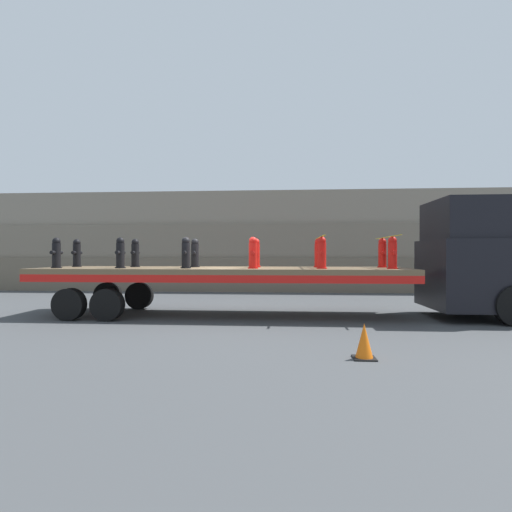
% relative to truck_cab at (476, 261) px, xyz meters
% --- Properties ---
extents(ground_plane, '(120.00, 120.00, 0.00)m').
position_rel_truck_cab_xyz_m(ground_plane, '(-7.02, 0.00, -1.58)').
color(ground_plane, '#3F4244').
extents(rock_cliff, '(60.00, 3.30, 4.76)m').
position_rel_truck_cab_xyz_m(rock_cliff, '(-7.02, 8.64, 0.80)').
color(rock_cliff, '#665B4C').
rests_on(rock_cliff, ground_plane).
extents(truck_cab, '(2.46, 2.59, 3.24)m').
position_rel_truck_cab_xyz_m(truck_cab, '(0.00, 0.00, 0.00)').
color(truck_cab, black).
rests_on(truck_cab, ground_plane).
extents(flatbed_trailer, '(10.47, 2.61, 1.37)m').
position_rel_truck_cab_xyz_m(flatbed_trailer, '(-7.61, 0.00, -0.44)').
color(flatbed_trailer, brown).
rests_on(flatbed_trailer, ground_plane).
extents(fire_hydrant_black_near_0, '(0.29, 0.50, 0.86)m').
position_rel_truck_cab_xyz_m(fire_hydrant_black_near_0, '(-11.66, -0.55, 0.21)').
color(fire_hydrant_black_near_0, black).
rests_on(fire_hydrant_black_near_0, flatbed_trailer).
extents(fire_hydrant_black_far_0, '(0.29, 0.50, 0.86)m').
position_rel_truck_cab_xyz_m(fire_hydrant_black_far_0, '(-11.66, 0.55, 0.21)').
color(fire_hydrant_black_far_0, black).
rests_on(fire_hydrant_black_far_0, flatbed_trailer).
extents(fire_hydrant_black_near_1, '(0.29, 0.50, 0.86)m').
position_rel_truck_cab_xyz_m(fire_hydrant_black_near_1, '(-9.80, -0.55, 0.21)').
color(fire_hydrant_black_near_1, black).
rests_on(fire_hydrant_black_near_1, flatbed_trailer).
extents(fire_hydrant_black_far_1, '(0.29, 0.50, 0.86)m').
position_rel_truck_cab_xyz_m(fire_hydrant_black_far_1, '(-9.80, 0.55, 0.21)').
color(fire_hydrant_black_far_1, black).
rests_on(fire_hydrant_black_far_1, flatbed_trailer).
extents(fire_hydrant_black_near_2, '(0.29, 0.50, 0.86)m').
position_rel_truck_cab_xyz_m(fire_hydrant_black_near_2, '(-7.95, -0.55, 0.21)').
color(fire_hydrant_black_near_2, black).
rests_on(fire_hydrant_black_near_2, flatbed_trailer).
extents(fire_hydrant_black_far_2, '(0.29, 0.50, 0.86)m').
position_rel_truck_cab_xyz_m(fire_hydrant_black_far_2, '(-7.95, 0.55, 0.21)').
color(fire_hydrant_black_far_2, black).
rests_on(fire_hydrant_black_far_2, flatbed_trailer).
extents(fire_hydrant_red_near_3, '(0.29, 0.50, 0.86)m').
position_rel_truck_cab_xyz_m(fire_hydrant_red_near_3, '(-6.10, -0.55, 0.21)').
color(fire_hydrant_red_near_3, red).
rests_on(fire_hydrant_red_near_3, flatbed_trailer).
extents(fire_hydrant_red_far_3, '(0.29, 0.50, 0.86)m').
position_rel_truck_cab_xyz_m(fire_hydrant_red_far_3, '(-6.10, 0.55, 0.21)').
color(fire_hydrant_red_far_3, red).
rests_on(fire_hydrant_red_far_3, flatbed_trailer).
extents(fire_hydrant_red_near_4, '(0.29, 0.50, 0.86)m').
position_rel_truck_cab_xyz_m(fire_hydrant_red_near_4, '(-4.24, -0.55, 0.21)').
color(fire_hydrant_red_near_4, red).
rests_on(fire_hydrant_red_near_4, flatbed_trailer).
extents(fire_hydrant_red_far_4, '(0.29, 0.50, 0.86)m').
position_rel_truck_cab_xyz_m(fire_hydrant_red_far_4, '(-4.24, 0.55, 0.21)').
color(fire_hydrant_red_far_4, red).
rests_on(fire_hydrant_red_far_4, flatbed_trailer).
extents(fire_hydrant_red_near_5, '(0.29, 0.50, 0.86)m').
position_rel_truck_cab_xyz_m(fire_hydrant_red_near_5, '(-2.39, -0.55, 0.21)').
color(fire_hydrant_red_near_5, red).
rests_on(fire_hydrant_red_near_5, flatbed_trailer).
extents(fire_hydrant_red_far_5, '(0.29, 0.50, 0.86)m').
position_rel_truck_cab_xyz_m(fire_hydrant_red_far_5, '(-2.39, 0.55, 0.21)').
color(fire_hydrant_red_far_5, red).
rests_on(fire_hydrant_red_far_5, flatbed_trailer).
extents(cargo_strap_rear, '(0.05, 2.71, 0.01)m').
position_rel_truck_cab_xyz_m(cargo_strap_rear, '(-4.24, 0.00, 0.66)').
color(cargo_strap_rear, yellow).
rests_on(cargo_strap_rear, fire_hydrant_red_near_4).
extents(cargo_strap_middle, '(0.05, 2.71, 0.01)m').
position_rel_truck_cab_xyz_m(cargo_strap_middle, '(-2.39, 0.00, 0.66)').
color(cargo_strap_middle, yellow).
rests_on(cargo_strap_middle, fire_hydrant_red_near_5).
extents(traffic_cone, '(0.38, 0.38, 0.60)m').
position_rel_truck_cab_xyz_m(traffic_cone, '(-3.90, -4.54, -1.29)').
color(traffic_cone, black).
rests_on(traffic_cone, ground_plane).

